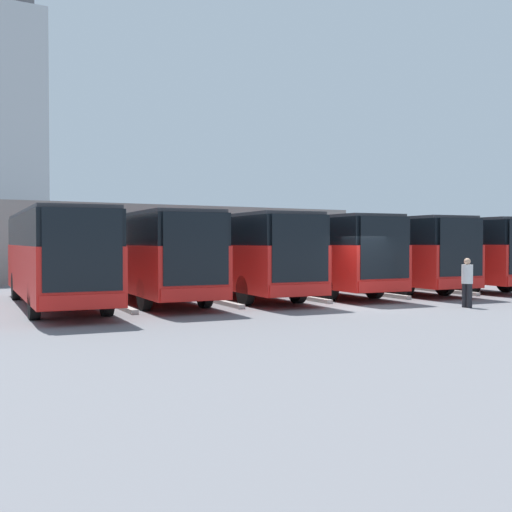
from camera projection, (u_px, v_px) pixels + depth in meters
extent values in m
plane|color=slate|center=(360.00, 307.00, 22.64)|extent=(600.00, 600.00, 0.00)
cube|color=red|center=(436.00, 261.00, 31.89)|extent=(3.63, 11.63, 1.72)
cube|color=black|center=(436.00, 234.00, 31.85)|extent=(3.58, 11.46, 1.05)
cube|color=#333338|center=(436.00, 222.00, 31.84)|extent=(3.49, 11.17, 0.12)
cylinder|color=black|center=(507.00, 280.00, 29.12)|extent=(0.41, 1.11, 1.08)
cylinder|color=black|center=(471.00, 282.00, 28.24)|extent=(0.41, 1.11, 1.08)
cylinder|color=black|center=(408.00, 273.00, 35.57)|extent=(0.41, 1.11, 1.08)
cylinder|color=black|center=(376.00, 274.00, 34.68)|extent=(0.41, 1.11, 1.08)
cube|color=#B2B2AD|center=(435.00, 290.00, 29.49)|extent=(0.82, 5.47, 0.15)
cube|color=red|center=(375.00, 263.00, 30.22)|extent=(3.63, 11.63, 1.72)
cube|color=black|center=(376.00, 233.00, 30.18)|extent=(3.58, 11.46, 1.05)
cube|color=black|center=(462.00, 247.00, 24.98)|extent=(2.13, 0.27, 2.27)
cube|color=red|center=(461.00, 283.00, 25.01)|extent=(2.30, 0.30, 0.40)
cube|color=#333338|center=(376.00, 221.00, 30.17)|extent=(3.49, 11.17, 0.12)
cylinder|color=black|center=(444.00, 283.00, 27.45)|extent=(0.41, 1.11, 1.08)
cylinder|color=black|center=(404.00, 284.00, 26.57)|extent=(0.41, 1.11, 1.08)
cylinder|color=black|center=(353.00, 275.00, 33.90)|extent=(0.41, 1.11, 1.08)
cylinder|color=black|center=(318.00, 276.00, 33.01)|extent=(0.41, 1.11, 1.08)
cube|color=#B2B2AD|center=(369.00, 293.00, 27.82)|extent=(0.82, 5.47, 0.15)
cube|color=red|center=(308.00, 264.00, 28.54)|extent=(3.63, 11.63, 1.72)
cube|color=black|center=(308.00, 233.00, 28.51)|extent=(3.58, 11.46, 1.05)
cube|color=black|center=(385.00, 248.00, 23.31)|extent=(2.13, 0.27, 2.27)
cube|color=red|center=(385.00, 286.00, 23.34)|extent=(2.30, 0.30, 0.40)
cube|color=#333338|center=(308.00, 220.00, 28.49)|extent=(3.49, 11.17, 0.12)
cylinder|color=black|center=(374.00, 285.00, 25.78)|extent=(0.41, 1.11, 1.08)
cylinder|color=black|center=(329.00, 287.00, 24.89)|extent=(0.41, 1.11, 1.08)
cylinder|color=black|center=(292.00, 277.00, 32.22)|extent=(0.41, 1.11, 1.08)
cylinder|color=black|center=(253.00, 278.00, 31.34)|extent=(0.41, 1.11, 1.08)
cube|color=#B2B2AD|center=(295.00, 296.00, 26.15)|extent=(0.82, 5.47, 0.15)
cube|color=red|center=(235.00, 265.00, 26.68)|extent=(3.63, 11.63, 1.72)
cube|color=black|center=(235.00, 232.00, 26.65)|extent=(3.58, 11.46, 1.05)
cube|color=black|center=(301.00, 248.00, 21.45)|extent=(2.13, 0.27, 2.27)
cube|color=red|center=(301.00, 290.00, 21.48)|extent=(2.30, 0.30, 0.40)
cube|color=#333338|center=(235.00, 218.00, 26.63)|extent=(3.49, 11.17, 0.12)
cylinder|color=black|center=(298.00, 289.00, 23.92)|extent=(0.41, 1.11, 1.08)
cylinder|color=black|center=(245.00, 291.00, 23.03)|extent=(0.41, 1.11, 1.08)
cylinder|color=black|center=(227.00, 279.00, 30.36)|extent=(0.41, 1.11, 1.08)
cylinder|color=black|center=(184.00, 280.00, 29.48)|extent=(0.41, 1.11, 1.08)
cube|color=#B2B2AD|center=(214.00, 300.00, 24.29)|extent=(0.82, 5.47, 0.15)
cube|color=red|center=(148.00, 267.00, 25.04)|extent=(3.63, 11.63, 1.72)
cube|color=black|center=(148.00, 232.00, 25.01)|extent=(3.58, 11.46, 1.05)
cube|color=black|center=(196.00, 249.00, 19.81)|extent=(2.13, 0.27, 2.27)
cube|color=red|center=(197.00, 294.00, 19.83)|extent=(2.30, 0.30, 0.40)
cube|color=#333338|center=(148.00, 216.00, 24.99)|extent=(3.49, 11.17, 0.12)
cylinder|color=black|center=(205.00, 292.00, 22.27)|extent=(0.41, 1.11, 1.08)
cylinder|color=black|center=(145.00, 294.00, 21.39)|extent=(0.41, 1.11, 1.08)
cylinder|color=black|center=(150.00, 281.00, 28.72)|extent=(0.41, 1.11, 1.08)
cylinder|color=black|center=(103.00, 282.00, 27.84)|extent=(0.41, 1.11, 1.08)
cube|color=#B2B2AD|center=(116.00, 305.00, 22.64)|extent=(0.82, 5.47, 0.15)
cube|color=red|center=(56.00, 270.00, 22.54)|extent=(3.63, 11.63, 1.72)
cube|color=black|center=(55.00, 230.00, 22.51)|extent=(3.58, 11.46, 1.05)
cube|color=black|center=(83.00, 250.00, 17.31)|extent=(2.13, 0.27, 2.27)
cube|color=red|center=(84.00, 302.00, 17.34)|extent=(2.30, 0.30, 0.40)
cube|color=#333338|center=(55.00, 214.00, 22.50)|extent=(3.49, 11.17, 0.12)
cylinder|color=black|center=(107.00, 299.00, 19.78)|extent=(0.41, 1.11, 1.08)
cylinder|color=black|center=(34.00, 301.00, 18.89)|extent=(0.41, 1.11, 1.08)
cylinder|color=black|center=(71.00, 285.00, 26.23)|extent=(0.41, 1.11, 1.08)
cylinder|color=black|center=(16.00, 286.00, 25.34)|extent=(0.41, 1.11, 1.08)
cylinder|color=black|center=(465.00, 295.00, 22.45)|extent=(0.20, 0.20, 0.84)
cylinder|color=black|center=(469.00, 296.00, 22.26)|extent=(0.20, 0.20, 0.84)
cylinder|color=silver|center=(467.00, 274.00, 22.34)|extent=(0.40, 0.40, 0.66)
sphere|color=tan|center=(467.00, 261.00, 22.33)|extent=(0.23, 0.23, 0.23)
cube|color=gray|center=(131.00, 242.00, 42.90)|extent=(26.83, 12.12, 4.48)
cube|color=silver|center=(97.00, 216.00, 49.36)|extent=(26.83, 3.00, 0.24)
cylinder|color=slate|center=(201.00, 244.00, 55.14)|extent=(0.20, 0.20, 4.23)
cube|color=#ADB2B7|center=(4.00, 131.00, 174.04)|extent=(19.52, 19.52, 64.66)
cube|color=#4C4C51|center=(3.00, 7.00, 173.27)|extent=(13.66, 13.66, 2.40)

